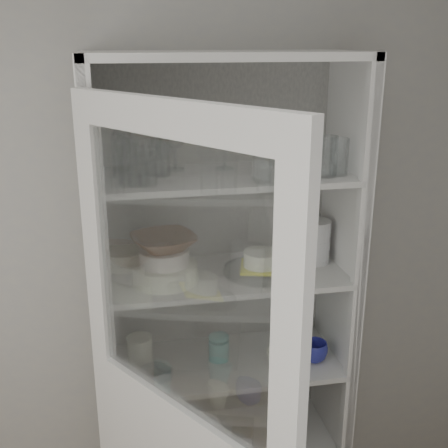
{
  "coord_description": "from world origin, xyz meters",
  "views": [
    {
      "loc": [
        -0.19,
        -0.75,
        2.14
      ],
      "look_at": [
        0.2,
        1.27,
        1.46
      ],
      "focal_mm": 45.0,
      "sensor_mm": 36.0,
      "label": 1
    }
  ],
  "objects_px": {
    "plate_stack_back": "(125,257)",
    "mug_white": "(278,360)",
    "white_ramekin": "(261,259)",
    "grey_bowl_stack": "(314,241)",
    "mug_blue": "(314,351)",
    "teal_jar": "(219,348)",
    "goblet_2": "(225,148)",
    "white_canister": "(140,351)",
    "cream_dish": "(196,434)",
    "pantry_cabinet": "(221,335)",
    "goblet_3": "(273,147)",
    "yellow_trivet": "(261,267)",
    "plate_stack_front": "(165,272)",
    "tin_box": "(230,432)",
    "terracotta_bowl": "(164,242)",
    "measuring_cups": "(154,374)",
    "goblet_1": "(175,147)",
    "cream_bowl": "(164,257)",
    "glass_platter": "(261,270)",
    "goblet_0": "(122,148)",
    "mug_teal": "(289,335)"
  },
  "relations": [
    {
      "from": "cream_bowl",
      "to": "grey_bowl_stack",
      "type": "height_order",
      "value": "grey_bowl_stack"
    },
    {
      "from": "goblet_2",
      "to": "cream_bowl",
      "type": "relative_size",
      "value": 0.9
    },
    {
      "from": "cream_bowl",
      "to": "mug_blue",
      "type": "height_order",
      "value": "cream_bowl"
    },
    {
      "from": "cream_dish",
      "to": "mug_blue",
      "type": "bearing_deg",
      "value": -9.61
    },
    {
      "from": "teal_jar",
      "to": "tin_box",
      "type": "bearing_deg",
      "value": -8.92
    },
    {
      "from": "yellow_trivet",
      "to": "grey_bowl_stack",
      "type": "xyz_separation_m",
      "value": [
        0.24,
        0.07,
        0.07
      ]
    },
    {
      "from": "white_ramekin",
      "to": "measuring_cups",
      "type": "relative_size",
      "value": 1.25
    },
    {
      "from": "plate_stack_front",
      "to": "mug_blue",
      "type": "xyz_separation_m",
      "value": [
        0.61,
        -0.03,
        -0.39
      ]
    },
    {
      "from": "goblet_2",
      "to": "mug_teal",
      "type": "xyz_separation_m",
      "value": [
        0.28,
        -0.01,
        -0.83
      ]
    },
    {
      "from": "goblet_2",
      "to": "goblet_3",
      "type": "xyz_separation_m",
      "value": [
        0.2,
        0.02,
        -0.01
      ]
    },
    {
      "from": "white_ramekin",
      "to": "terracotta_bowl",
      "type": "bearing_deg",
      "value": -178.1
    },
    {
      "from": "goblet_0",
      "to": "goblet_1",
      "type": "distance_m",
      "value": 0.2
    },
    {
      "from": "white_ramekin",
      "to": "white_canister",
      "type": "relative_size",
      "value": 1.1
    },
    {
      "from": "glass_platter",
      "to": "teal_jar",
      "type": "xyz_separation_m",
      "value": [
        -0.16,
        0.04,
        -0.36
      ]
    },
    {
      "from": "plate_stack_back",
      "to": "white_ramekin",
      "type": "relative_size",
      "value": 1.42
    },
    {
      "from": "white_ramekin",
      "to": "grey_bowl_stack",
      "type": "bearing_deg",
      "value": 15.57
    },
    {
      "from": "yellow_trivet",
      "to": "plate_stack_front",
      "type": "bearing_deg",
      "value": -178.1
    },
    {
      "from": "goblet_1",
      "to": "cream_dish",
      "type": "height_order",
      "value": "goblet_1"
    },
    {
      "from": "measuring_cups",
      "to": "mug_white",
      "type": "bearing_deg",
      "value": -3.7
    },
    {
      "from": "goblet_1",
      "to": "terracotta_bowl",
      "type": "relative_size",
      "value": 0.75
    },
    {
      "from": "glass_platter",
      "to": "measuring_cups",
      "type": "bearing_deg",
      "value": -173.37
    },
    {
      "from": "terracotta_bowl",
      "to": "mug_white",
      "type": "xyz_separation_m",
      "value": [
        0.44,
        -0.07,
        -0.51
      ]
    },
    {
      "from": "cream_bowl",
      "to": "yellow_trivet",
      "type": "relative_size",
      "value": 1.19
    },
    {
      "from": "teal_jar",
      "to": "glass_platter",
      "type": "bearing_deg",
      "value": -14.44
    },
    {
      "from": "white_canister",
      "to": "cream_dish",
      "type": "height_order",
      "value": "white_canister"
    },
    {
      "from": "teal_jar",
      "to": "yellow_trivet",
      "type": "bearing_deg",
      "value": -14.44
    },
    {
      "from": "cream_dish",
      "to": "pantry_cabinet",
      "type": "bearing_deg",
      "value": 26.47
    },
    {
      "from": "cream_bowl",
      "to": "goblet_1",
      "type": "bearing_deg",
      "value": 63.61
    },
    {
      "from": "terracotta_bowl",
      "to": "grey_bowl_stack",
      "type": "xyz_separation_m",
      "value": [
        0.62,
        0.08,
        -0.07
      ]
    },
    {
      "from": "pantry_cabinet",
      "to": "measuring_cups",
      "type": "height_order",
      "value": "pantry_cabinet"
    },
    {
      "from": "plate_stack_back",
      "to": "mug_white",
      "type": "distance_m",
      "value": 0.75
    },
    {
      "from": "white_canister",
      "to": "cream_dish",
      "type": "relative_size",
      "value": 0.54
    },
    {
      "from": "plate_stack_front",
      "to": "tin_box",
      "type": "bearing_deg",
      "value": 9.97
    },
    {
      "from": "tin_box",
      "to": "white_canister",
      "type": "bearing_deg",
      "value": 175.52
    },
    {
      "from": "terracotta_bowl",
      "to": "measuring_cups",
      "type": "distance_m",
      "value": 0.54
    },
    {
      "from": "teal_jar",
      "to": "tin_box",
      "type": "xyz_separation_m",
      "value": [
        0.05,
        -0.01,
        -0.42
      ]
    },
    {
      "from": "goblet_2",
      "to": "mug_blue",
      "type": "height_order",
      "value": "goblet_2"
    },
    {
      "from": "goblet_2",
      "to": "mug_teal",
      "type": "distance_m",
      "value": 0.88
    },
    {
      "from": "goblet_3",
      "to": "plate_stack_back",
      "type": "height_order",
      "value": "goblet_3"
    },
    {
      "from": "pantry_cabinet",
      "to": "yellow_trivet",
      "type": "height_order",
      "value": "pantry_cabinet"
    },
    {
      "from": "glass_platter",
      "to": "mug_teal",
      "type": "bearing_deg",
      "value": 29.35
    },
    {
      "from": "goblet_1",
      "to": "tin_box",
      "type": "height_order",
      "value": "goblet_1"
    },
    {
      "from": "cream_bowl",
      "to": "tin_box",
      "type": "bearing_deg",
      "value": 9.97
    },
    {
      "from": "yellow_trivet",
      "to": "white_ramekin",
      "type": "bearing_deg",
      "value": 0.0
    },
    {
      "from": "goblet_3",
      "to": "glass_platter",
      "type": "distance_m",
      "value": 0.49
    },
    {
      "from": "goblet_2",
      "to": "white_canister",
      "type": "xyz_separation_m",
      "value": [
        -0.36,
        -0.04,
        -0.82
      ]
    },
    {
      "from": "mug_blue",
      "to": "teal_jar",
      "type": "height_order",
      "value": "teal_jar"
    },
    {
      "from": "teal_jar",
      "to": "white_canister",
      "type": "distance_m",
      "value": 0.33
    },
    {
      "from": "teal_jar",
      "to": "measuring_cups",
      "type": "height_order",
      "value": "teal_jar"
    },
    {
      "from": "grey_bowl_stack",
      "to": "mug_teal",
      "type": "relative_size",
      "value": 1.64
    }
  ]
}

